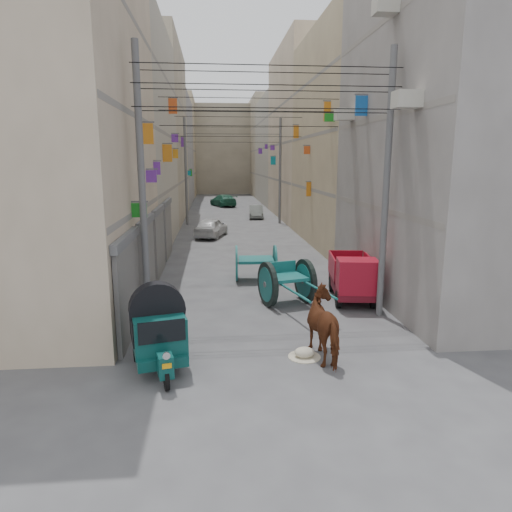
{
  "coord_description": "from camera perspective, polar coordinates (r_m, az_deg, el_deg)",
  "views": [
    {
      "loc": [
        -1.58,
        -7.38,
        4.77
      ],
      "look_at": [
        -0.28,
        6.5,
        1.88
      ],
      "focal_mm": 32.0,
      "sensor_mm": 36.0,
      "label": 1
    }
  ],
  "objects": [
    {
      "name": "ac_units",
      "position": [
        16.15,
        14.6,
        20.87
      ],
      "size": [
        0.7,
        6.55,
        3.35
      ],
      "color": "#B7B3A4",
      "rests_on": "ground"
    },
    {
      "name": "end_cap_building",
      "position": [
        73.42,
        -4.23,
        13.04
      ],
      "size": [
        22.0,
        10.0,
        13.0
      ],
      "primitive_type": "cube",
      "color": "#AFA28A",
      "rests_on": "ground"
    },
    {
      "name": "ground",
      "position": [
        8.93,
        6.09,
        -20.64
      ],
      "size": [
        140.0,
        140.0,
        0.0
      ],
      "primitive_type": "plane",
      "color": "#464648",
      "rests_on": "ground"
    },
    {
      "name": "distant_car_green",
      "position": [
        49.97,
        -4.12,
        6.95
      ],
      "size": [
        3.17,
        4.74,
        1.28
      ],
      "primitive_type": "imported",
      "rotation": [
        0.0,
        0.0,
        3.49
      ],
      "color": "#216248",
      "rests_on": "ground"
    },
    {
      "name": "distant_car_white",
      "position": [
        29.5,
        -5.62,
        3.6
      ],
      "size": [
        2.44,
        3.96,
        1.26
      ],
      "primitive_type": "imported",
      "rotation": [
        0.0,
        0.0,
        2.87
      ],
      "color": "silver",
      "rests_on": "ground"
    },
    {
      "name": "building_row_right",
      "position": [
        42.63,
        7.86,
        13.89
      ],
      "size": [
        8.0,
        62.0,
        14.0
      ],
      "color": "gray",
      "rests_on": "ground"
    },
    {
      "name": "overhead_cables",
      "position": [
        21.93,
        -1.25,
        16.95
      ],
      "size": [
        7.4,
        22.52,
        1.12
      ],
      "color": "black",
      "rests_on": "ground"
    },
    {
      "name": "utility_poles",
      "position": [
        24.44,
        -1.67,
        9.92
      ],
      "size": [
        7.4,
        22.2,
        8.0
      ],
      "color": "#5A5A5D",
      "rests_on": "ground"
    },
    {
      "name": "mini_truck",
      "position": [
        15.98,
        12.07,
        -2.94
      ],
      "size": [
        1.71,
        3.1,
        1.66
      ],
      "rotation": [
        0.0,
        0.0,
        -0.14
      ],
      "color": "black",
      "rests_on": "ground"
    },
    {
      "name": "building_row_left",
      "position": [
        42.03,
        -14.55,
        13.66
      ],
      "size": [
        8.0,
        62.0,
        14.0
      ],
      "color": "#C7B297",
      "rests_on": "ground"
    },
    {
      "name": "auto_rickshaw",
      "position": [
        10.96,
        -12.14,
        -9.05
      ],
      "size": [
        1.63,
        2.32,
        1.58
      ],
      "rotation": [
        0.0,
        0.0,
        0.24
      ],
      "color": "black",
      "rests_on": "ground"
    },
    {
      "name": "second_cart",
      "position": [
        18.51,
        -0.02,
        -0.73
      ],
      "size": [
        1.7,
        1.52,
        1.45
      ],
      "rotation": [
        0.0,
        0.0,
        -0.04
      ],
      "color": "#155F5D",
      "rests_on": "ground"
    },
    {
      "name": "feed_sack",
      "position": [
        11.62,
        6.07,
        -11.88
      ],
      "size": [
        0.51,
        0.4,
        0.25
      ],
      "primitive_type": "ellipsoid",
      "color": "beige",
      "rests_on": "ground"
    },
    {
      "name": "shutters_left",
      "position": [
        18.2,
        -12.64,
        1.07
      ],
      "size": [
        0.18,
        14.4,
        2.88
      ],
      "color": "#4D4E53",
      "rests_on": "ground"
    },
    {
      "name": "signboards",
      "position": [
        29.11,
        -2.29,
        9.08
      ],
      "size": [
        8.22,
        40.52,
        5.67
      ],
      "color": "#6D2BA1",
      "rests_on": "ground"
    },
    {
      "name": "tonga_cart",
      "position": [
        15.5,
        3.88,
        -3.21
      ],
      "size": [
        2.08,
        3.54,
        1.5
      ],
      "rotation": [
        0.0,
        0.0,
        0.27
      ],
      "color": "black",
      "rests_on": "ground"
    },
    {
      "name": "horse",
      "position": [
        11.44,
        9.06,
        -8.53
      ],
      "size": [
        1.2,
        2.1,
        1.68
      ],
      "primitive_type": "imported",
      "rotation": [
        0.0,
        0.0,
        3.3
      ],
      "color": "brown",
      "rests_on": "ground"
    },
    {
      "name": "distant_car_grey",
      "position": [
        39.39,
        0.0,
        5.56
      ],
      "size": [
        1.38,
        3.37,
        1.09
      ],
      "primitive_type": "imported",
      "rotation": [
        0.0,
        0.0,
        -0.07
      ],
      "color": "slate",
      "rests_on": "ground"
    }
  ]
}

